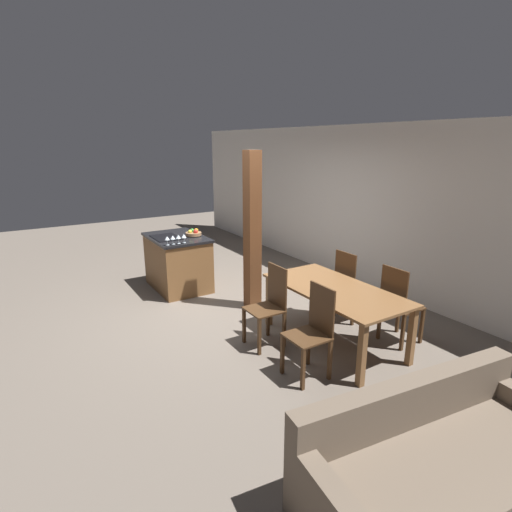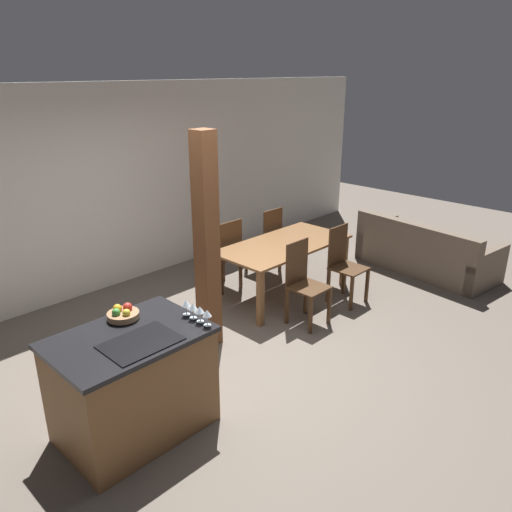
{
  "view_description": "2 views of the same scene",
  "coord_description": "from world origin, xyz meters",
  "px_view_note": "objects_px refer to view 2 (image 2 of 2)",
  "views": [
    {
      "loc": [
        4.93,
        -2.49,
        2.41
      ],
      "look_at": [
        0.6,
        0.2,
        0.95
      ],
      "focal_mm": 28.0,
      "sensor_mm": 36.0,
      "label": 1
    },
    {
      "loc": [
        -3.01,
        -3.3,
        2.84
      ],
      "look_at": [
        0.6,
        0.2,
        0.95
      ],
      "focal_mm": 35.0,
      "sensor_mm": 36.0,
      "label": 2
    }
  ],
  "objects_px": {
    "wine_glass_middle": "(200,310)",
    "wine_glass_far": "(193,307)",
    "wine_glass_end": "(186,303)",
    "dining_chair_near_left": "(304,281)",
    "dining_chair_near_right": "(344,263)",
    "dining_chair_far_left": "(226,254)",
    "couch": "(425,253)",
    "dining_table": "(284,250)",
    "wine_glass_near": "(207,314)",
    "kitchen_island": "(133,384)",
    "fruit_bowl": "(123,314)",
    "timber_post": "(207,244)",
    "dining_chair_far_right": "(267,240)"
  },
  "relations": [
    {
      "from": "dining_chair_far_left",
      "to": "dining_chair_far_right",
      "type": "height_order",
      "value": "same"
    },
    {
      "from": "wine_glass_far",
      "to": "timber_post",
      "type": "bearing_deg",
      "value": 43.59
    },
    {
      "from": "wine_glass_middle",
      "to": "wine_glass_end",
      "type": "xyz_separation_m",
      "value": [
        0.0,
        0.18,
        0.0
      ]
    },
    {
      "from": "wine_glass_end",
      "to": "dining_chair_near_right",
      "type": "relative_size",
      "value": 0.14
    },
    {
      "from": "kitchen_island",
      "to": "dining_chair_near_right",
      "type": "bearing_deg",
      "value": 3.87
    },
    {
      "from": "dining_chair_far_left",
      "to": "wine_glass_middle",
      "type": "bearing_deg",
      "value": 43.05
    },
    {
      "from": "wine_glass_end",
      "to": "wine_glass_near",
      "type": "bearing_deg",
      "value": -90.0
    },
    {
      "from": "fruit_bowl",
      "to": "wine_glass_far",
      "type": "height_order",
      "value": "wine_glass_far"
    },
    {
      "from": "wine_glass_end",
      "to": "timber_post",
      "type": "height_order",
      "value": "timber_post"
    },
    {
      "from": "wine_glass_near",
      "to": "dining_chair_near_right",
      "type": "height_order",
      "value": "wine_glass_near"
    },
    {
      "from": "fruit_bowl",
      "to": "dining_table",
      "type": "bearing_deg",
      "value": 12.96
    },
    {
      "from": "wine_glass_near",
      "to": "wine_glass_far",
      "type": "distance_m",
      "value": 0.18
    },
    {
      "from": "couch",
      "to": "wine_glass_far",
      "type": "bearing_deg",
      "value": 98.28
    },
    {
      "from": "wine_glass_near",
      "to": "dining_chair_near_right",
      "type": "xyz_separation_m",
      "value": [
        2.76,
        0.56,
        -0.5
      ]
    },
    {
      "from": "kitchen_island",
      "to": "wine_glass_end",
      "type": "distance_m",
      "value": 0.77
    },
    {
      "from": "wine_glass_end",
      "to": "dining_chair_near_left",
      "type": "xyz_separation_m",
      "value": [
        1.94,
        0.29,
        -0.5
      ]
    },
    {
      "from": "dining_table",
      "to": "dining_chair_near_left",
      "type": "xyz_separation_m",
      "value": [
        -0.41,
        -0.67,
        -0.11
      ]
    },
    {
      "from": "dining_chair_near_left",
      "to": "dining_chair_far_left",
      "type": "xyz_separation_m",
      "value": [
        0.0,
        1.34,
        0.0
      ]
    },
    {
      "from": "wine_glass_near",
      "to": "couch",
      "type": "height_order",
      "value": "wine_glass_near"
    },
    {
      "from": "dining_chair_near_left",
      "to": "dining_chair_near_right",
      "type": "height_order",
      "value": "same"
    },
    {
      "from": "kitchen_island",
      "to": "wine_glass_far",
      "type": "xyz_separation_m",
      "value": [
        0.52,
        -0.16,
        0.56
      ]
    },
    {
      "from": "wine_glass_near",
      "to": "wine_glass_middle",
      "type": "xyz_separation_m",
      "value": [
        0.0,
        0.09,
        0.0
      ]
    },
    {
      "from": "wine_glass_far",
      "to": "timber_post",
      "type": "xyz_separation_m",
      "value": [
        0.85,
        0.81,
        0.14
      ]
    },
    {
      "from": "wine_glass_end",
      "to": "dining_chair_near_left",
      "type": "distance_m",
      "value": 2.03
    },
    {
      "from": "wine_glass_near",
      "to": "dining_chair_far_right",
      "type": "xyz_separation_m",
      "value": [
        2.76,
        1.9,
        -0.5
      ]
    },
    {
      "from": "fruit_bowl",
      "to": "timber_post",
      "type": "bearing_deg",
      "value": 17.2
    },
    {
      "from": "kitchen_island",
      "to": "dining_chair_far_left",
      "type": "bearing_deg",
      "value": 32.39
    },
    {
      "from": "kitchen_island",
      "to": "timber_post",
      "type": "relative_size",
      "value": 0.52
    },
    {
      "from": "kitchen_island",
      "to": "dining_chair_near_left",
      "type": "bearing_deg",
      "value": 5.14
    },
    {
      "from": "dining_chair_far_left",
      "to": "timber_post",
      "type": "distance_m",
      "value": 1.56
    },
    {
      "from": "dining_table",
      "to": "dining_chair_far_right",
      "type": "relative_size",
      "value": 1.83
    },
    {
      "from": "dining_chair_near_right",
      "to": "dining_chair_far_left",
      "type": "xyz_separation_m",
      "value": [
        -0.81,
        1.34,
        0.0
      ]
    },
    {
      "from": "dining_chair_near_right",
      "to": "couch",
      "type": "height_order",
      "value": "dining_chair_near_right"
    },
    {
      "from": "dining_chair_far_right",
      "to": "wine_glass_end",
      "type": "bearing_deg",
      "value": 30.68
    },
    {
      "from": "timber_post",
      "to": "dining_chair_near_left",
      "type": "bearing_deg",
      "value": -21.22
    },
    {
      "from": "kitchen_island",
      "to": "wine_glass_end",
      "type": "xyz_separation_m",
      "value": [
        0.52,
        -0.07,
        0.56
      ]
    },
    {
      "from": "wine_glass_near",
      "to": "wine_glass_far",
      "type": "relative_size",
      "value": 1.0
    },
    {
      "from": "dining_table",
      "to": "kitchen_island",
      "type": "bearing_deg",
      "value": -162.73
    },
    {
      "from": "fruit_bowl",
      "to": "wine_glass_middle",
      "type": "height_order",
      "value": "wine_glass_middle"
    },
    {
      "from": "wine_glass_middle",
      "to": "dining_table",
      "type": "relative_size",
      "value": 0.08
    },
    {
      "from": "dining_table",
      "to": "couch",
      "type": "bearing_deg",
      "value": -24.35
    },
    {
      "from": "wine_glass_middle",
      "to": "timber_post",
      "type": "distance_m",
      "value": 1.24
    },
    {
      "from": "fruit_bowl",
      "to": "timber_post",
      "type": "height_order",
      "value": "timber_post"
    },
    {
      "from": "wine_glass_far",
      "to": "wine_glass_end",
      "type": "distance_m",
      "value": 0.09
    },
    {
      "from": "wine_glass_far",
      "to": "dining_table",
      "type": "relative_size",
      "value": 0.08
    },
    {
      "from": "wine_glass_middle",
      "to": "wine_glass_far",
      "type": "bearing_deg",
      "value": 90.0
    },
    {
      "from": "couch",
      "to": "dining_chair_near_right",
      "type": "bearing_deg",
      "value": 87.53
    },
    {
      "from": "fruit_bowl",
      "to": "dining_chair_far_left",
      "type": "bearing_deg",
      "value": 29.1
    },
    {
      "from": "dining_table",
      "to": "wine_glass_near",
      "type": "bearing_deg",
      "value": -152.32
    },
    {
      "from": "dining_chair_near_right",
      "to": "dining_chair_far_right",
      "type": "distance_m",
      "value": 1.34
    }
  ]
}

